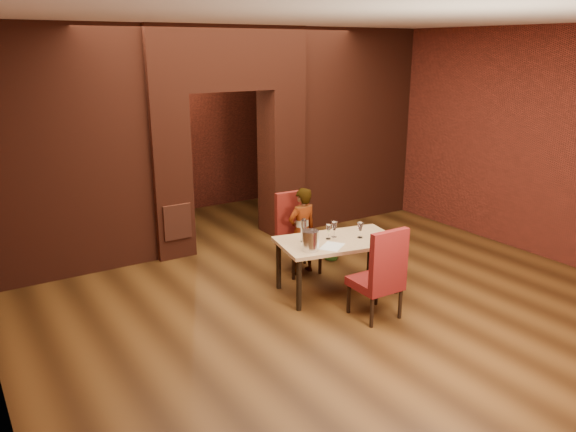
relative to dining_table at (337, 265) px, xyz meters
The scene contains 23 objects.
floor 0.57m from the dining_table, 125.89° to the left, with size 8.00×8.00×0.00m, color #4C2D13.
ceiling 2.90m from the dining_table, 125.89° to the left, with size 7.00×8.00×0.04m, color silver.
wall_back 4.56m from the dining_table, 93.57° to the left, with size 7.00×0.04×3.20m, color maroon.
wall_right 3.49m from the dining_table, ahead, with size 0.04×8.00×3.20m, color maroon.
pillar_left 2.79m from the dining_table, 117.22° to the left, with size 0.55×0.55×2.30m, color maroon.
pillar_right 2.60m from the dining_table, 74.09° to the left, with size 0.55×0.55×2.30m, color maroon.
lintel 3.40m from the dining_table, 96.54° to the left, with size 2.45×0.55×0.90m, color maroon.
wing_wall_left 3.77m from the dining_table, 137.95° to the left, with size 2.27×0.35×3.20m, color maroon.
wing_wall_right 3.41m from the dining_table, 48.68° to the left, with size 2.27×0.35×3.20m, color maroon.
vent_panel 2.42m from the dining_table, 120.43° to the left, with size 0.40×0.03×0.50m, color #97432B.
rear_door 4.43m from the dining_table, 98.86° to the left, with size 0.90×0.08×2.10m, color black.
rear_door_frame 4.39m from the dining_table, 98.94° to the left, with size 1.02×0.04×2.22m, color black.
dining_table is the anchor object (origin of this frame).
chair_far 0.80m from the dining_table, 93.11° to the left, with size 0.48×0.48×1.06m, color maroon.
chair_near 0.79m from the dining_table, 94.42° to the right, with size 0.48×0.48×1.06m, color maroon.
person_seated 0.77m from the dining_table, 92.25° to the left, with size 0.43×0.28×1.17m, color white.
wine_glass_a 0.44m from the dining_table, 134.56° to the left, with size 0.07×0.07×0.18m, color white, non-canonical shape.
wine_glass_b 0.44m from the dining_table, 78.99° to the left, with size 0.08×0.08×0.19m, color silver, non-canonical shape.
wine_glass_c 0.52m from the dining_table, 17.87° to the right, with size 0.08×0.08×0.19m, color white, non-canonical shape.
tasting_sheet 0.43m from the dining_table, 142.09° to the right, with size 0.30×0.22×0.00m, color silver.
wine_bucket 0.68m from the dining_table, 165.44° to the right, with size 0.19×0.19×0.24m, color silver.
water_bottle 0.64m from the dining_table, 157.41° to the left, with size 0.07×0.07×0.29m, color white.
potted_plant 1.10m from the dining_table, 56.58° to the left, with size 0.39×0.34×0.44m, color #306E21.
Camera 1 is at (-3.69, -5.45, 2.90)m, focal length 35.00 mm.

